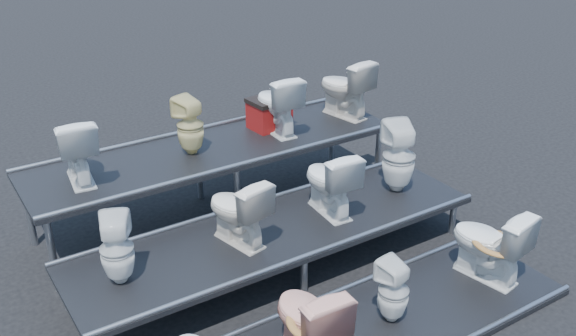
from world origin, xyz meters
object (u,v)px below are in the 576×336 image
toilet_1 (308,320)px  toilet_3 (489,243)px  toilet_7 (399,157)px  toilet_8 (76,149)px  toilet_6 (330,181)px  toilet_9 (190,126)px  toilet_2 (393,291)px  toilet_11 (345,88)px  red_crate (269,115)px  toilet_5 (237,210)px  toilet_4 (117,249)px  toilet_10 (277,104)px

toilet_1 → toilet_3: toilet_3 is taller
toilet_1 → toilet_7: size_ratio=0.96×
toilet_1 → toilet_8: (-0.99, 2.60, 0.76)m
toilet_1 → toilet_6: bearing=-127.9°
toilet_6 → toilet_9: 1.63m
toilet_2 → toilet_6: bearing=-107.2°
toilet_7 → toilet_11: toilet_11 is taller
toilet_2 → toilet_8: (-1.89, 2.60, 0.84)m
toilet_7 → red_crate: (-0.75, 1.47, 0.16)m
toilet_3 → toilet_11: size_ratio=1.05×
toilet_3 → toilet_2: bearing=-10.3°
toilet_1 → toilet_5: bearing=-90.1°
toilet_8 → toilet_9: toilet_8 is taller
toilet_1 → toilet_4: size_ratio=1.18×
toilet_4 → toilet_7: (3.15, 0.00, 0.07)m
toilet_5 → toilet_6: bearing=167.7°
red_crate → toilet_8: bearing=179.0°
toilet_9 → toilet_8: bearing=-17.1°
toilet_8 → red_crate: size_ratio=1.55×
toilet_3 → toilet_11: toilet_11 is taller
toilet_2 → toilet_4: toilet_4 is taller
toilet_2 → toilet_1: bearing=-6.6°
toilet_1 → toilet_4: (-1.08, 1.30, 0.34)m
toilet_8 → toilet_9: bearing=-173.1°
toilet_5 → toilet_6: size_ratio=0.96×
toilet_1 → toilet_9: bearing=-91.5°
toilet_7 → red_crate: toilet_7 is taller
toilet_1 → red_crate: bearing=-112.1°
toilet_1 → toilet_2: 0.91m
toilet_7 → toilet_3: bearing=110.8°
toilet_4 → toilet_10: toilet_10 is taller
toilet_5 → toilet_10: toilet_10 is taller
toilet_5 → toilet_4: bearing=-12.3°
toilet_8 → toilet_9: (1.22, 0.00, -0.02)m
toilet_7 → toilet_11: size_ratio=1.08×
toilet_3 → toilet_5: bearing=-43.1°
toilet_5 → toilet_7: bearing=167.7°
toilet_7 → toilet_4: bearing=19.6°
toilet_3 → toilet_11: (0.21, 2.60, 0.78)m
toilet_6 → toilet_8: 2.53m
toilet_3 → toilet_7: (-0.03, 1.30, 0.41)m
toilet_9 → red_crate: bearing=171.6°
toilet_2 → toilet_3: bearing=173.4°
toilet_2 → toilet_11: size_ratio=0.83×
toilet_3 → toilet_10: (-0.77, 2.60, 0.77)m
toilet_2 → toilet_11: 3.08m
toilet_8 → red_crate: (2.32, 0.17, -0.18)m
toilet_7 → toilet_8: 3.34m
toilet_7 → toilet_10: bearing=-40.6°
red_crate → toilet_5: bearing=-135.4°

